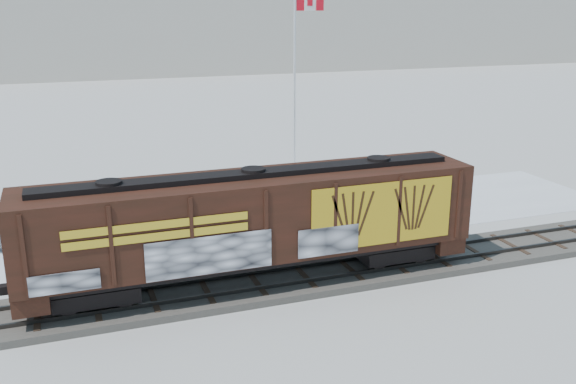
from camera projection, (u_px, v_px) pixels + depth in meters
name	position (u px, v px, depth m)	size (l,w,h in m)	color
ground	(303.00, 281.00, 25.78)	(500.00, 500.00, 0.00)	white
rail_track	(303.00, 278.00, 25.74)	(50.00, 3.40, 0.43)	#59544C
parking_strip	(250.00, 223.00, 32.55)	(40.00, 8.00, 0.03)	white
hopper_railcar	(254.00, 220.00, 24.31)	(17.34, 3.06, 4.33)	black
flagpole	(296.00, 113.00, 39.42)	(2.30, 0.90, 11.52)	silver
car_silver	(47.00, 223.00, 29.98)	(2.01, 4.99, 1.70)	#A8AAAF
car_white	(171.00, 213.00, 31.95)	(1.43, 4.10, 1.35)	white
car_dark	(376.00, 196.00, 34.50)	(2.11, 5.19, 1.50)	black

